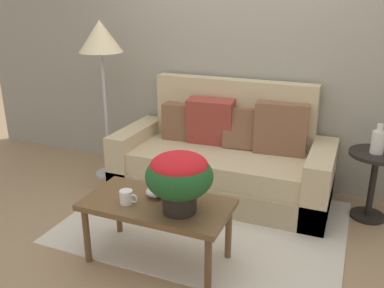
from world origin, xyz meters
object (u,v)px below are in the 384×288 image
(couch, at_px, (224,160))
(coffee_table, at_px, (157,209))
(side_table, at_px, (374,173))
(snack_bowl, at_px, (156,192))
(floor_lamp, at_px, (101,45))
(table_vase, at_px, (378,141))
(potted_plant, at_px, (179,176))
(coffee_mug, at_px, (127,197))

(couch, relative_size, coffee_table, 1.96)
(coffee_table, height_order, side_table, side_table)
(side_table, height_order, snack_bowl, side_table)
(couch, bearing_deg, coffee_table, -93.90)
(floor_lamp, height_order, table_vase, floor_lamp)
(coffee_table, height_order, snack_bowl, snack_bowl)
(coffee_table, xyz_separation_m, floor_lamp, (-1.17, 1.16, 0.96))
(couch, height_order, potted_plant, couch)
(side_table, xyz_separation_m, floor_lamp, (-2.57, -0.08, 0.96))
(floor_lamp, height_order, coffee_mug, floor_lamp)
(couch, distance_m, floor_lamp, 1.63)
(couch, relative_size, floor_lamp, 1.25)
(couch, height_order, coffee_mug, couch)
(couch, xyz_separation_m, table_vase, (1.31, -0.00, 0.36))
(coffee_mug, bearing_deg, table_vase, 40.12)
(side_table, xyz_separation_m, coffee_mug, (-1.58, -1.34, 0.10))
(side_table, distance_m, table_vase, 0.29)
(side_table, height_order, floor_lamp, floor_lamp)
(couch, distance_m, snack_bowl, 1.18)
(coffee_table, bearing_deg, table_vase, 41.50)
(coffee_mug, bearing_deg, couch, 78.65)
(side_table, height_order, coffee_mug, side_table)
(coffee_table, xyz_separation_m, table_vase, (1.39, 1.23, 0.29))
(floor_lamp, bearing_deg, coffee_mug, -51.72)
(table_vase, bearing_deg, snack_bowl, -141.05)
(coffee_mug, relative_size, snack_bowl, 0.96)
(potted_plant, distance_m, snack_bowl, 0.35)
(coffee_mug, xyz_separation_m, snack_bowl, (0.14, 0.16, -0.01))
(potted_plant, bearing_deg, snack_bowl, 152.71)
(floor_lamp, xyz_separation_m, snack_bowl, (1.13, -1.09, -0.87))
(potted_plant, bearing_deg, table_vase, 47.13)
(snack_bowl, distance_m, table_vase, 1.86)
(coffee_mug, bearing_deg, snack_bowl, 50.23)
(coffee_table, xyz_separation_m, potted_plant, (0.20, -0.06, 0.31))
(couch, xyz_separation_m, floor_lamp, (-1.26, -0.07, 1.03))
(table_vase, bearing_deg, potted_plant, -132.87)
(couch, bearing_deg, side_table, 0.64)
(floor_lamp, bearing_deg, potted_plant, -41.60)
(side_table, distance_m, potted_plant, 1.80)
(coffee_table, bearing_deg, floor_lamp, 135.29)
(table_vase, bearing_deg, couch, 179.97)
(potted_plant, bearing_deg, floor_lamp, 138.40)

